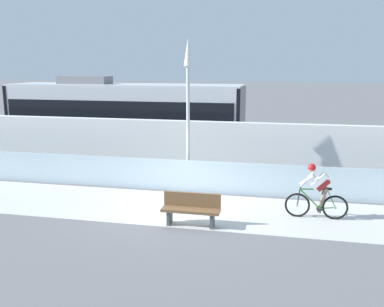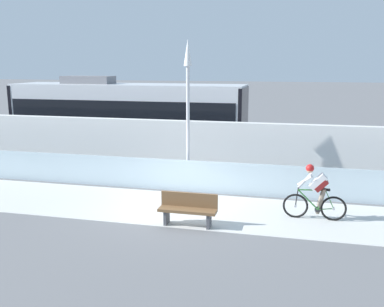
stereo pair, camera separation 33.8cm
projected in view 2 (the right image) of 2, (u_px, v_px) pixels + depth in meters
ground_plane at (175, 208)px, 13.34m from camera, size 200.00×200.00×0.00m
bike_path_deck at (175, 208)px, 13.34m from camera, size 32.00×3.20×0.01m
glass_parapet at (190, 176)px, 14.99m from camera, size 32.00×0.05×1.11m
concrete_barrier_wall at (201, 150)px, 16.58m from camera, size 32.00×0.36×2.24m
tram_rail_near at (213, 164)px, 19.17m from camera, size 32.00×0.08×0.01m
tram_rail_far at (219, 158)px, 20.54m from camera, size 32.00×0.08×0.01m
tram at (128, 117)px, 20.45m from camera, size 11.06×2.54×3.81m
cyclist_on_bike at (315, 193)px, 12.23m from camera, size 1.77×0.58×1.61m
lamp_post_antenna at (188, 96)px, 14.75m from camera, size 0.28×0.28×5.20m
bench at (188, 208)px, 11.85m from camera, size 1.60×0.45×0.89m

